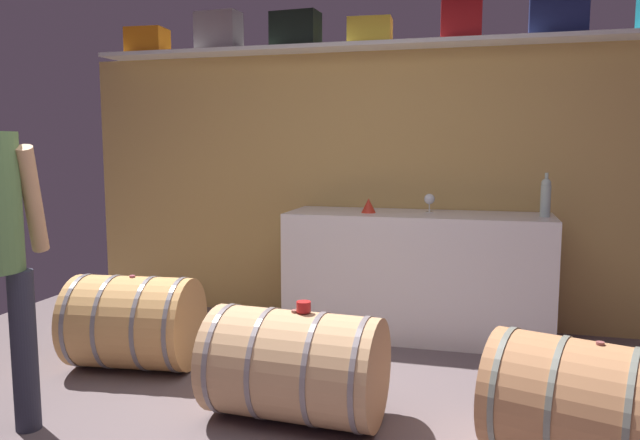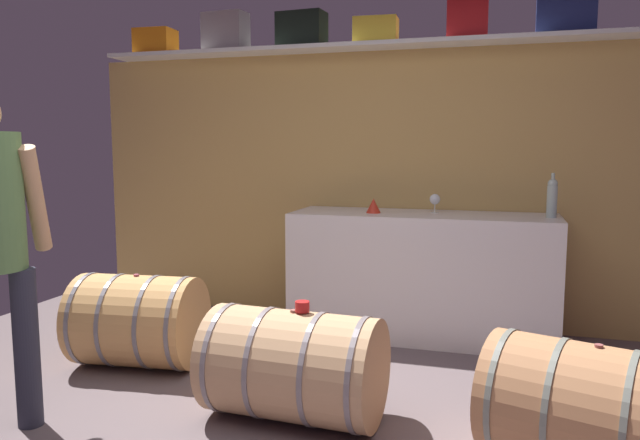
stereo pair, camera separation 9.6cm
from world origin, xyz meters
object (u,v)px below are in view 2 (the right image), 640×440
Objects in this scene: toolcase_grey at (226,32)px; wine_barrel_flank at (138,321)px; toolcase_black at (302,30)px; red_funnel at (373,206)px; toolcase_orange at (156,42)px; wine_barrel_far at (595,411)px; tasting_cup at (302,306)px; work_cabinet at (422,275)px; wine_barrel_near at (294,365)px; toolcase_red at (467,19)px; toolcase_navy at (566,12)px; toolcase_yellow at (376,31)px; wine_glass at (435,200)px; wine_bottle_clear at (552,197)px.

wine_barrel_flank is (-0.01, -1.39, -2.08)m from toolcase_grey.
red_funnel is (0.66, -0.29, -1.37)m from toolcase_black.
wine_barrel_far is at bearing -34.10° from toolcase_orange.
tasting_cup is at bearing -167.75° from wine_barrel_far.
toolcase_grey is 2.56m from work_cabinet.
toolcase_black is at bearing 110.24° from wine_barrel_near.
toolcase_grey reaches higher than toolcase_red.
toolcase_navy is 3.13m from wine_barrel_near.
toolcase_red is at bearing 40.58° from work_cabinet.
toolcase_yellow is at bearing 41.08° from wine_barrel_flank.
red_funnel is 0.12× the size of wine_barrel_near.
work_cabinet is (1.69, -0.23, -1.91)m from toolcase_grey.
toolcase_black is (1.33, 0.00, 0.03)m from toolcase_orange.
wine_glass is 2.30m from wine_barrel_flank.
toolcase_yellow is 3.17m from wine_barrel_far.
wine_barrel_near is at bearing -26.39° from wine_barrel_flank.
toolcase_black is at bearing 167.48° from work_cabinet.
toolcase_navy is 2.90m from tasting_cup.
wine_barrel_far is 1.24× the size of wine_barrel_flank.
wine_barrel_far is at bearing -2.22° from wine_barrel_near.
wine_bottle_clear is (-0.05, -0.23, -1.30)m from toolcase_navy.
toolcase_grey is at bearing 124.67° from tasting_cup.
toolcase_black reaches higher than work_cabinet.
toolcase_navy is at bearing 9.28° from wine_glass.
wine_barrel_far is at bearing -74.55° from toolcase_red.
toolcase_navy is 1.26× the size of wine_bottle_clear.
toolcase_grey is 0.67m from toolcase_black.
wine_barrel_flank is at bearing -145.72° from work_cabinet.
wine_glass is at bearing -3.12° from toolcase_black.
toolcase_grey reaches higher than tasting_cup.
toolcase_black is at bearing 156.49° from red_funnel.
toolcase_red is at bearing 4.26° from toolcase_grey.
toolcase_grey reaches higher than wine_glass.
toolcase_red reaches higher than toolcase_orange.
wine_bottle_clear is 2.85× the size of red_funnel.
red_funnel is at bearing -170.73° from work_cabinet.
toolcase_orange reaches higher than work_cabinet.
wine_bottle_clear is 0.83m from wine_glass.
work_cabinet is at bearing -179.83° from wine_bottle_clear.
wine_bottle_clear is (1.92, -0.23, -1.28)m from toolcase_black.
toolcase_red is 1.94m from work_cabinet.
toolcase_red is at bearing 127.82° from wine_barrel_far.
toolcase_yellow reaches higher than wine_bottle_clear.
toolcase_navy reaches higher than toolcase_yellow.
work_cabinet is (2.36, -0.23, -1.86)m from toolcase_orange.
wine_glass is 1.30× the size of red_funnel.
wine_barrel_near is 1.45m from wine_barrel_far.
wine_bottle_clear is 2.26m from wine_barrel_near.
wine_bottle_clear is (1.32, -0.23, -1.24)m from toolcase_yellow.
red_funnel is 0.10× the size of wine_barrel_far.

